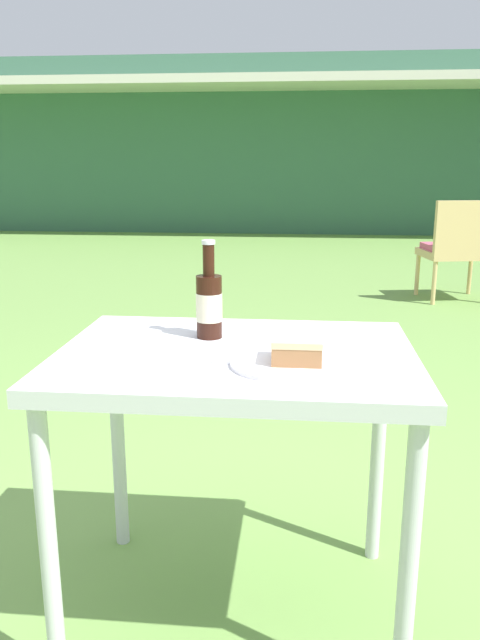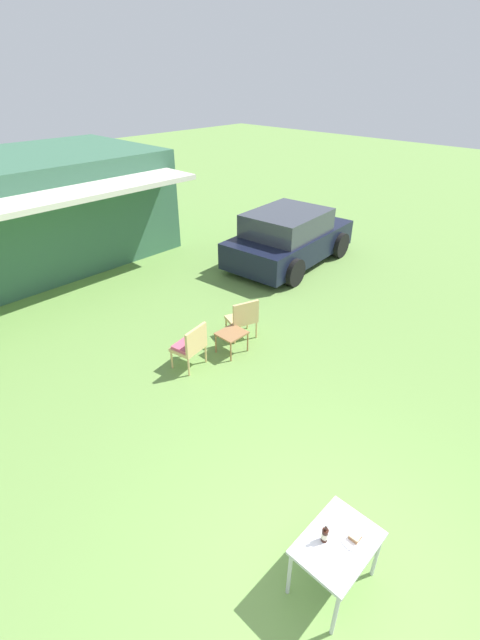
{
  "view_description": "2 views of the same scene",
  "coord_description": "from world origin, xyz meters",
  "px_view_note": "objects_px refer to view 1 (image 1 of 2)",
  "views": [
    {
      "loc": [
        0.15,
        -1.41,
        1.16
      ],
      "look_at": [
        0.0,
        0.1,
        0.77
      ],
      "focal_mm": 35.0,
      "sensor_mm": 36.0,
      "label": 1
    },
    {
      "loc": [
        -2.42,
        -1.01,
        4.67
      ],
      "look_at": [
        2.15,
        3.39,
        0.9
      ],
      "focal_mm": 24.0,
      "sensor_mm": 36.0,
      "label": 2
    }
  ],
  "objects_px": {
    "patio_table": "(236,383)",
    "cola_bottle_near": "(209,303)",
    "cake_on_plate": "(290,356)",
    "wicker_chair_cushioned": "(459,245)"
  },
  "relations": [
    {
      "from": "patio_table",
      "to": "cola_bottle_near",
      "type": "relative_size",
      "value": 3.41
    },
    {
      "from": "patio_table",
      "to": "cola_bottle_near",
      "type": "xyz_separation_m",
      "value": [
        -0.08,
        0.11,
        0.17
      ]
    },
    {
      "from": "wicker_chair_cushioned",
      "to": "cake_on_plate",
      "type": "height_order",
      "value": "wicker_chair_cushioned"
    },
    {
      "from": "wicker_chair_cushioned",
      "to": "cake_on_plate",
      "type": "bearing_deg",
      "value": 61.65
    },
    {
      "from": "wicker_chair_cushioned",
      "to": "cola_bottle_near",
      "type": "xyz_separation_m",
      "value": [
        -1.55,
        -3.82,
        0.34
      ]
    },
    {
      "from": "cake_on_plate",
      "to": "cola_bottle_near",
      "type": "height_order",
      "value": "cola_bottle_near"
    },
    {
      "from": "wicker_chair_cushioned",
      "to": "patio_table",
      "type": "height_order",
      "value": "wicker_chair_cushioned"
    },
    {
      "from": "patio_table",
      "to": "cake_on_plate",
      "type": "bearing_deg",
      "value": -37.43
    },
    {
      "from": "cake_on_plate",
      "to": "cola_bottle_near",
      "type": "bearing_deg",
      "value": 134.89
    },
    {
      "from": "patio_table",
      "to": "cola_bottle_near",
      "type": "height_order",
      "value": "cola_bottle_near"
    }
  ]
}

